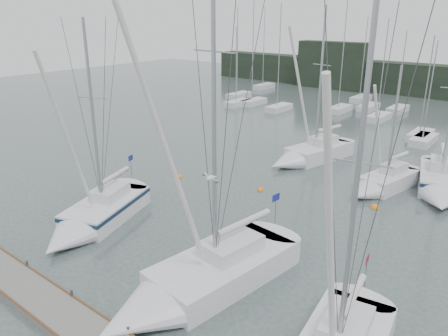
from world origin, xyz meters
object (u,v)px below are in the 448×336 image
Objects in this scene: sailboat_mid_b at (306,156)px; sailboat_near_center at (186,288)px; sailboat_near_left at (91,220)px; buoy_a at (260,191)px; sailboat_mid_d at (440,186)px; buoy_b at (374,208)px; sailboat_mid_c at (379,185)px; buoy_c at (180,177)px.

sailboat_near_center is at bearing -62.64° from sailboat_mid_b.
sailboat_mid_b reaches higher than sailboat_near_left.
sailboat_mid_d is at bearing 35.59° from buoy_a.
buoy_b is (12.64, 14.04, -0.61)m from sailboat_near_left.
buoy_b is (0.85, -3.05, -0.54)m from sailboat_mid_c.
sailboat_mid_c is at bearing 37.44° from buoy_a.
buoy_b is at bearing 15.70° from buoy_c.
sailboat_mid_b is at bearing 163.19° from sailboat_mid_d.
sailboat_mid_d reaches higher than sailboat_mid_c.
buoy_c reaches higher than buoy_a.
sailboat_mid_c is 3.21m from buoy_b.
buoy_a is at bearing -72.88° from sailboat_mid_b.
buoy_a is at bearing -163.43° from buoy_b.
sailboat_near_center reaches higher than buoy_c.
sailboat_near_center is 1.48× the size of sailboat_mid_d.
sailboat_mid_c is (11.79, 17.09, -0.06)m from sailboat_near_left.
buoy_c is at bearing -164.30° from buoy_b.
buoy_c is (-2.01, 9.92, -0.61)m from sailboat_near_left.
sailboat_near_center reaches higher than sailboat_mid_b.
sailboat_mid_b is at bearing 146.17° from buoy_b.
buoy_a is at bearing 48.76° from sailboat_near_left.
buoy_c is at bearing -109.14° from sailboat_mid_b.
sailboat_mid_d is (15.49, 19.38, 0.05)m from sailboat_near_left.
sailboat_mid_b is 1.10× the size of sailboat_mid_d.
sailboat_mid_d is 25.38× the size of buoy_c.
sailboat_near_left reaches higher than sailboat_mid_d.
sailboat_near_center reaches higher than buoy_a.
buoy_c is (-6.20, -9.78, -0.63)m from sailboat_mid_b.
sailboat_near_center reaches higher than buoy_b.
sailboat_mid_c is 19.68× the size of buoy_c.
sailboat_near_left is 12.62m from buoy_a.
sailboat_near_left is 24.80m from sailboat_mid_d.
sailboat_near_left is 18.90m from buoy_b.
buoy_a is (-4.80, 13.20, -0.63)m from sailboat_near_center.
sailboat_near_left is 10.14m from buoy_c.
buoy_a is at bearing -159.57° from sailboat_mid_d.
sailboat_mid_d is at bearing 11.57° from sailboat_mid_b.
buoy_b reaches higher than buoy_a.
sailboat_near_center is at bearing -28.19° from sailboat_near_left.
buoy_a is 6.97m from buoy_c.
sailboat_near_center is 37.59× the size of buoy_c.
buoy_b is at bearing -133.18° from sailboat_mid_d.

